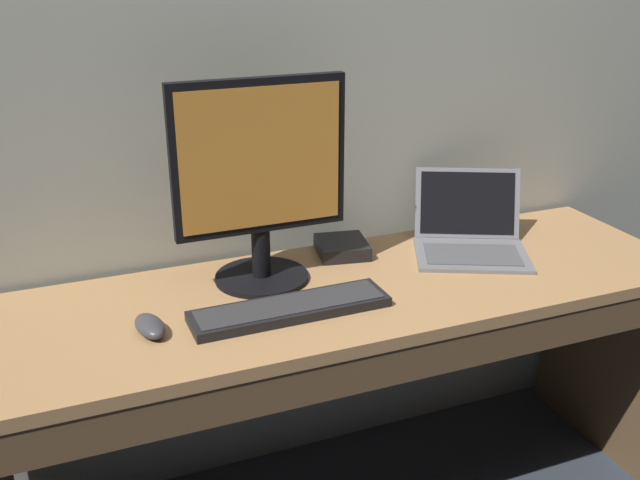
% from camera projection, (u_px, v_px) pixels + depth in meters
% --- Properties ---
extents(desk, '(1.89, 0.58, 0.72)m').
position_uv_depth(desk, '(349.00, 358.00, 1.95)').
color(desk, '#A87A4C').
rests_on(desk, ground).
extents(laptop_space_gray, '(0.41, 0.41, 0.21)m').
position_uv_depth(laptop_space_gray, '(470.00, 236.00, 2.09)').
color(laptop_space_gray, slate).
rests_on(laptop_space_gray, desk).
extents(external_monitor, '(0.44, 0.25, 0.53)m').
position_uv_depth(external_monitor, '(260.00, 178.00, 1.81)').
color(external_monitor, black).
rests_on(external_monitor, desk).
extents(wired_keyboard, '(0.48, 0.13, 0.03)m').
position_uv_depth(wired_keyboard, '(290.00, 309.00, 1.74)').
color(wired_keyboard, black).
rests_on(wired_keyboard, desk).
extents(computer_mouse, '(0.08, 0.13, 0.04)m').
position_uv_depth(computer_mouse, '(150.00, 326.00, 1.65)').
color(computer_mouse, '#38383D').
rests_on(computer_mouse, desk).
extents(external_drive_box, '(0.16, 0.17, 0.04)m').
position_uv_depth(external_drive_box, '(342.00, 247.00, 2.08)').
color(external_drive_box, black).
rests_on(external_drive_box, desk).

